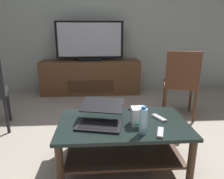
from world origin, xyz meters
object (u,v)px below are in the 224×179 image
at_px(router_box, 138,116).
at_px(television, 90,42).
at_px(soundbar_remote, 159,118).
at_px(tv_remote, 160,132).
at_px(cell_phone, 134,111).
at_px(coffee_table, 123,135).
at_px(laptop, 101,117).
at_px(water_bottle_near, 143,121).
at_px(dining_chair, 181,81).
at_px(media_cabinet, 91,77).

bearing_deg(router_box, television, 101.72).
bearing_deg(soundbar_remote, tv_remote, -127.93).
height_order(cell_phone, soundbar_remote, soundbar_remote).
distance_m(router_box, soundbar_remote, 0.24).
height_order(coffee_table, television, television).
height_order(router_box, cell_phone, router_box).
bearing_deg(soundbar_remote, laptop, 161.83).
relative_size(coffee_table, laptop, 2.43).
bearing_deg(coffee_table, water_bottle_near, -58.81).
bearing_deg(water_bottle_near, tv_remote, -6.75).
xyz_separation_m(coffee_table, soundbar_remote, (0.33, 0.04, 0.14)).
height_order(router_box, soundbar_remote, router_box).
height_order(coffee_table, tv_remote, tv_remote).
bearing_deg(dining_chair, media_cabinet, 134.69).
bearing_deg(cell_phone, tv_remote, -92.18).
bearing_deg(cell_phone, laptop, -159.65).
relative_size(tv_remote, soundbar_remote, 1.00).
height_order(media_cabinet, tv_remote, media_cabinet).
xyz_separation_m(laptop, water_bottle_near, (0.32, -0.20, 0.04)).
bearing_deg(router_box, soundbar_remote, 23.75).
bearing_deg(water_bottle_near, dining_chair, 57.69).
bearing_deg(soundbar_remote, router_box, 179.83).
xyz_separation_m(dining_chair, water_bottle_near, (-0.77, -1.21, 0.00)).
distance_m(dining_chair, water_bottle_near, 1.43).
relative_size(dining_chair, cell_phone, 6.65).
bearing_deg(water_bottle_near, soundbar_remote, 51.52).
relative_size(dining_chair, tv_remote, 5.82).
bearing_deg(router_box, coffee_table, 157.91).
bearing_deg(tv_remote, cell_phone, 123.78).
distance_m(dining_chair, cell_phone, 1.07).
xyz_separation_m(media_cabinet, water_bottle_near, (0.48, -2.47, 0.21)).
bearing_deg(dining_chair, television, 135.19).
distance_m(dining_chair, router_box, 1.30).
height_order(television, laptop, television).
bearing_deg(dining_chair, coffee_table, -131.84).
height_order(television, cell_phone, television).
bearing_deg(media_cabinet, television, -90.00).
distance_m(media_cabinet, router_box, 2.36).
xyz_separation_m(cell_phone, tv_remote, (0.13, -0.47, 0.01)).
height_order(dining_chair, cell_phone, dining_chair).
bearing_deg(laptop, water_bottle_near, -31.98).
bearing_deg(dining_chair, laptop, -137.15).
bearing_deg(water_bottle_near, router_box, 92.13).
bearing_deg(soundbar_remote, media_cabinet, 83.18).
distance_m(media_cabinet, cell_phone, 2.08).
distance_m(media_cabinet, television, 0.65).
bearing_deg(soundbar_remote, coffee_table, 163.29).
xyz_separation_m(media_cabinet, dining_chair, (1.25, -1.26, 0.21)).
relative_size(coffee_table, water_bottle_near, 5.02).
bearing_deg(tv_remote, soundbar_remote, 94.90).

